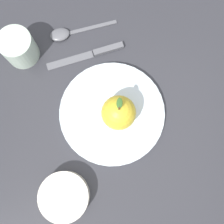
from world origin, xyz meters
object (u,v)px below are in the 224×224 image
apple (119,113)px  spoon (67,33)px  dinner_plate (112,113)px  cup (18,47)px  knife (92,54)px  side_bowl (64,197)px

apple → spoon: size_ratio=0.53×
dinner_plate → cup: size_ratio=3.10×
spoon → knife: bearing=-127.9°
apple → spoon: bearing=34.0°
dinner_plate → side_bowl: 0.21m
spoon → cup: bearing=120.2°
knife → spoon: 0.08m
spoon → dinner_plate: bearing=-148.1°
apple → dinner_plate: bearing=64.1°
dinner_plate → knife: (0.14, 0.06, -0.00)m
dinner_plate → cup: (0.14, 0.22, 0.03)m
apple → side_bowl: 0.21m
dinner_plate → side_bowl: size_ratio=2.26×
apple → knife: bearing=25.2°
apple → cup: 0.28m
spoon → side_bowl: bearing=-175.5°
apple → spoon: apple is taller
dinner_plate → spoon: bearing=31.9°
dinner_plate → apple: size_ratio=2.73×
cup → knife: cup is taller
cup → knife: bearing=-87.0°
knife → spoon: (0.05, 0.06, 0.00)m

